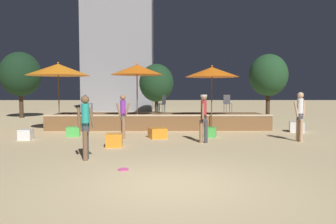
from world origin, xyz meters
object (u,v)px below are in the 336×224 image
cube_seat_0 (114,140)px  bistro_chair_0 (227,102)px  person_2 (123,115)px  cube_seat_5 (158,133)px  patio_umbrella_1 (212,72)px  bistro_chair_3 (87,102)px  bistro_chair_2 (163,101)px  background_tree_0 (268,75)px  cube_seat_3 (297,127)px  frisbee_disc (123,169)px  patio_umbrella_0 (58,70)px  background_tree_1 (20,74)px  person_0 (204,116)px  person_3 (300,114)px  bistro_chair_1 (162,102)px  patio_umbrella_2 (137,70)px  cube_seat_2 (210,132)px  person_1 (85,125)px  background_tree_2 (156,83)px  cube_seat_1 (73,131)px

cube_seat_0 → bistro_chair_0: 7.61m
cube_seat_0 → person_2: (0.08, 1.75, 0.72)m
cube_seat_0 → cube_seat_5: (1.41, 1.97, -0.02)m
patio_umbrella_1 → cube_seat_0: patio_umbrella_1 is taller
bistro_chair_0 → bistro_chair_3: 7.18m
bistro_chair_2 → background_tree_0: 8.85m
cube_seat_3 → frisbee_disc: size_ratio=3.02×
patio_umbrella_0 → bistro_chair_0: 8.39m
bistro_chair_2 → background_tree_1: bearing=-107.4°
person_0 → patio_umbrella_0: bearing=165.5°
person_0 → background_tree_1: size_ratio=0.38×
cube_seat_0 → person_0: person_0 is taller
cube_seat_3 → person_3: size_ratio=0.42×
bistro_chair_1 → bistro_chair_2: bearing=-156.6°
cube_seat_0 → background_tree_0: size_ratio=0.13×
patio_umbrella_2 → cube_seat_2: size_ratio=5.48×
person_1 → person_3: (7.12, 3.18, 0.06)m
bistro_chair_0 → bistro_chair_1: 3.40m
bistro_chair_2 → person_0: bearing=25.9°
patio_umbrella_0 → cube_seat_2: size_ratio=5.54×
patio_umbrella_1 → person_3: bearing=-46.8°
person_1 → bistro_chair_1: size_ratio=1.95×
bistro_chair_2 → cube_seat_3: bearing=78.2°
cube_seat_2 → cube_seat_5: (-2.13, -0.31, 0.00)m
background_tree_1 → bistro_chair_3: bearing=-45.0°
background_tree_2 → bistro_chair_2: bearing=-85.9°
cube_seat_5 → frisbee_disc: bearing=-97.4°
cube_seat_1 → cube_seat_5: (3.50, -0.61, 0.01)m
person_2 → bistro_chair_2: (1.54, 4.74, 0.37)m
patio_umbrella_1 → background_tree_1: bearing=147.2°
patio_umbrella_2 → person_0: size_ratio=1.82×
cube_seat_0 → cube_seat_1: size_ratio=0.95×
patio_umbrella_2 → cube_seat_5: (1.02, -2.54, -2.66)m
cube_seat_3 → bistro_chair_2: size_ratio=0.84×
cube_seat_1 → bistro_chair_0: size_ratio=0.67×
cube_seat_5 → background_tree_2: (-0.38, 12.76, 2.29)m
cube_seat_3 → background_tree_0: size_ratio=0.17×
person_0 → patio_umbrella_1: bearing=92.3°
person_3 → background_tree_2: (-5.66, 13.66, 1.48)m
bistro_chair_0 → background_tree_0: 7.11m
cube_seat_3 → frisbee_disc: bearing=-134.3°
patio_umbrella_0 → patio_umbrella_1: 7.11m
background_tree_0 → cube_seat_1: bearing=-140.7°
cube_seat_1 → cube_seat_5: 3.55m
bistro_chair_0 → bistro_chair_2: size_ratio=1.00×
patio_umbrella_1 → background_tree_2: 11.01m
patio_umbrella_2 → bistro_chair_3: size_ratio=3.53×
person_0 → cube_seat_1: bearing=176.1°
cube_seat_2 → bistro_chair_0: 3.87m
person_1 → background_tree_0: (9.20, 13.58, 1.98)m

